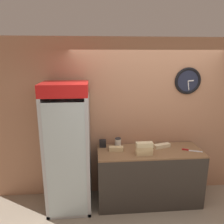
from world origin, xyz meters
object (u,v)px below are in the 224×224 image
at_px(sandwich_flat_left, 116,149).
at_px(sandwich_stack_top, 144,145).
at_px(sandwich_stack_middle, 144,149).
at_px(beverage_cooler, 68,142).
at_px(chefs_knife, 189,150).
at_px(sandwich_flat_right, 162,146).
at_px(napkin_dispenser, 103,143).
at_px(condiment_jar, 118,142).
at_px(sandwich_stack_bottom, 144,153).

bearing_deg(sandwich_flat_left, sandwich_stack_top, -23.74).
bearing_deg(sandwich_stack_middle, beverage_cooler, 171.37).
relative_size(beverage_cooler, chefs_knife, 6.62).
xyz_separation_m(sandwich_stack_middle, sandwich_flat_left, (-0.42, 0.18, -0.07)).
bearing_deg(sandwich_flat_right, beverage_cooler, -177.31).
xyz_separation_m(beverage_cooler, napkin_dispenser, (0.54, 0.18, -0.12)).
xyz_separation_m(condiment_jar, napkin_dispenser, (-0.26, 0.00, -0.01)).
bearing_deg(condiment_jar, sandwich_stack_middle, -44.47).
xyz_separation_m(sandwich_stack_middle, chefs_knife, (0.76, 0.09, -0.09)).
relative_size(sandwich_stack_middle, sandwich_flat_right, 0.89).
height_order(sandwich_flat_left, napkin_dispenser, napkin_dispenser).
height_order(beverage_cooler, sandwich_flat_right, beverage_cooler).
bearing_deg(sandwich_stack_middle, sandwich_flat_right, 34.75).
bearing_deg(beverage_cooler, chefs_knife, -2.57).
height_order(sandwich_flat_left, condiment_jar, condiment_jar).
bearing_deg(chefs_knife, sandwich_stack_middle, -173.17).
xyz_separation_m(sandwich_stack_top, napkin_dispenser, (-0.63, 0.36, -0.11)).
distance_m(sandwich_stack_middle, napkin_dispenser, 0.72).
distance_m(sandwich_stack_bottom, sandwich_stack_top, 0.14).
height_order(beverage_cooler, napkin_dispenser, beverage_cooler).
bearing_deg(condiment_jar, chefs_knife, -13.42).
height_order(sandwich_stack_bottom, napkin_dispenser, napkin_dispenser).
distance_m(sandwich_stack_top, chefs_knife, 0.78).
distance_m(beverage_cooler, sandwich_stack_bottom, 1.19).
relative_size(beverage_cooler, sandwich_flat_left, 8.73).
xyz_separation_m(sandwich_flat_right, condiment_jar, (-0.73, 0.11, 0.04)).
relative_size(sandwich_flat_left, sandwich_flat_right, 0.80).
bearing_deg(sandwich_flat_left, sandwich_stack_bottom, -23.74).
height_order(sandwich_stack_bottom, chefs_knife, sandwich_stack_bottom).
bearing_deg(sandwich_stack_top, chefs_knife, 6.83).
distance_m(sandwich_stack_bottom, sandwich_flat_right, 0.44).
distance_m(beverage_cooler, sandwich_flat_left, 0.77).
bearing_deg(napkin_dispenser, sandwich_flat_right, -6.39).
relative_size(beverage_cooler, sandwich_stack_top, 7.91).
relative_size(sandwich_stack_top, napkin_dispenser, 2.15).
relative_size(chefs_knife, napkin_dispenser, 2.57).
height_order(sandwich_stack_top, condiment_jar, sandwich_stack_top).
xyz_separation_m(sandwich_stack_top, sandwich_flat_left, (-0.42, 0.18, -0.14)).
xyz_separation_m(sandwich_stack_middle, condiment_jar, (-0.37, 0.36, -0.03)).
distance_m(beverage_cooler, sandwich_stack_middle, 1.19).
bearing_deg(sandwich_flat_left, sandwich_stack_middle, -23.74).
height_order(beverage_cooler, sandwich_flat_left, beverage_cooler).
bearing_deg(chefs_knife, sandwich_flat_right, 158.41).
relative_size(sandwich_flat_right, chefs_knife, 0.95).
relative_size(sandwich_stack_bottom, sandwich_flat_left, 1.10).
height_order(beverage_cooler, chefs_knife, beverage_cooler).
bearing_deg(beverage_cooler, sandwich_stack_middle, -8.63).
relative_size(beverage_cooler, sandwich_stack_middle, 7.78).
bearing_deg(sandwich_stack_top, sandwich_flat_right, 34.75).
bearing_deg(beverage_cooler, condiment_jar, 12.78).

